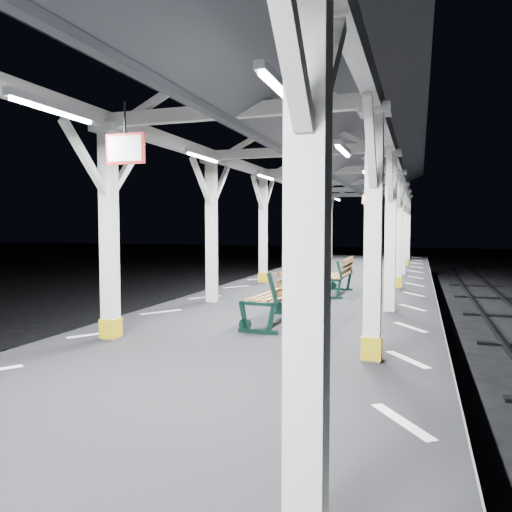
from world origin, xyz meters
The scene contains 6 objects.
ground centered at (0.00, 0.00, 0.00)m, with size 120.00×120.00×0.00m, color black.
platform centered at (0.00, 0.00, 0.50)m, with size 6.00×50.00×1.00m, color black.
hazard_stripes_right centered at (2.45, 0.00, 1.00)m, with size 1.00×48.00×0.01m, color silver.
canopy centered at (0.00, -0.02, 4.56)m, with size 5.40×49.00×4.65m.
bench_mid centered at (0.23, 4.02, 1.55)m, with size 0.81×1.94×1.03m.
bench_far centered at (0.64, 8.20, 1.51)m, with size 0.68×1.76×0.95m.
Camera 1 is at (2.57, -4.63, 2.79)m, focal length 35.00 mm.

